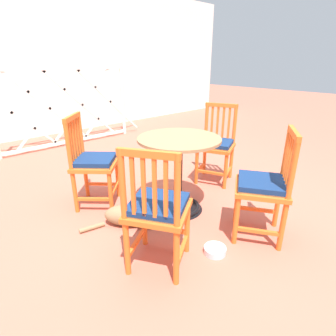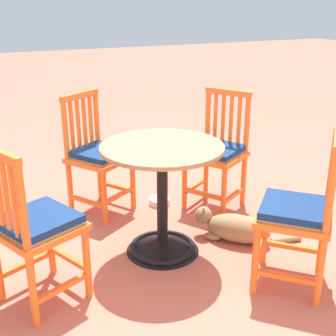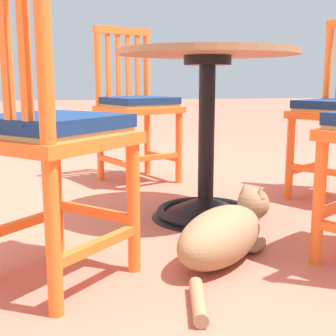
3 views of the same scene
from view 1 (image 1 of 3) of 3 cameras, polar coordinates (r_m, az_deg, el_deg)
The scene contains 10 objects.
ground_plane at distance 2.73m, azimuth 3.61°, elevation -8.50°, with size 24.00×24.00×0.00m, color #BC604C.
building_wall_backdrop at distance 5.78m, azimuth -27.10°, elevation 19.85°, with size 10.00×0.20×2.80m, color silver.
lattice_fence_panel at distance 4.93m, azimuth -20.63°, elevation 12.08°, with size 2.87×0.06×1.32m.
cafe_table at distance 2.60m, azimuth 2.23°, elevation -3.08°, with size 0.76×0.76×0.73m.
orange_chair_tucked_in at distance 1.82m, azimuth -2.27°, elevation -8.83°, with size 0.55×0.55×0.91m.
orange_chair_facing_out at distance 2.27m, azimuth 19.68°, elevation -3.75°, with size 0.55×0.55×0.91m.
orange_chair_at_corner at distance 3.24m, azimuth 10.12°, elevation 4.78°, with size 0.53×0.53×0.91m.
orange_chair_near_fence at distance 2.73m, azimuth -15.57°, elevation 1.05°, with size 0.57×0.57×0.91m.
tabby_cat at distance 2.45m, azimuth -7.37°, elevation -9.91°, with size 0.64×0.47×0.23m.
pet_water_bowl at distance 2.19m, azimuth 9.88°, elevation -16.73°, with size 0.17×0.17×0.05m, color silver.
Camera 1 is at (-1.72, -1.61, 1.38)m, focal length 28.85 mm.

